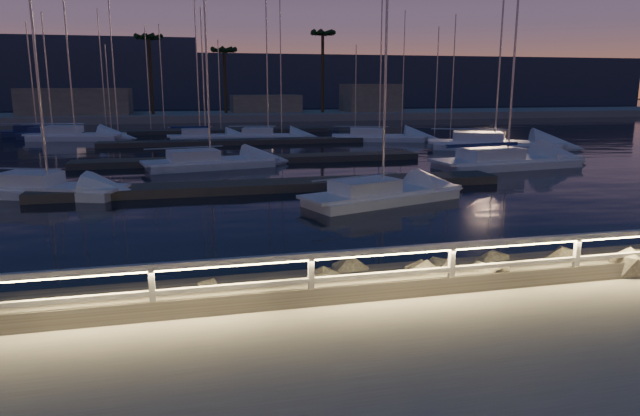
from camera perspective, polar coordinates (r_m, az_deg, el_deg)
The scene contains 20 objects.
ground at distance 12.01m, azimuth 8.56°, elevation -8.65°, with size 400.00×400.00×0.00m, color #A4A094.
harbor_water at distance 42.14m, azimuth -7.63°, elevation 4.94°, with size 400.00×440.00×0.60m.
guard_rail at distance 11.74m, azimuth 8.37°, elevation -5.15°, with size 44.11×0.12×1.06m.
floating_docks at distance 43.34m, azimuth -7.83°, elevation 5.88°, with size 22.00×36.00×0.40m.
far_shore at distance 84.62m, azimuth -10.88°, elevation 9.25°, with size 160.00×14.00×5.20m.
palm_left at distance 82.67m, azimuth -16.76°, elevation 15.73°, with size 3.00×3.00×11.20m.
palm_center at distance 83.74m, azimuth -9.58°, elevation 15.08°, with size 3.00×3.00×9.70m.
palm_right at distance 85.12m, azimuth 0.27°, elevation 16.71°, with size 3.00×3.00×12.20m.
distant_hills at distance 145.16m, azimuth -21.09°, elevation 11.54°, with size 230.00×37.50×18.00m.
sailboat_c at distance 24.10m, azimuth 5.91°, elevation 1.47°, with size 7.58×4.32×12.43m.
sailboat_d at distance 35.99m, azimuth 17.88°, elevation 4.56°, with size 9.75×3.94×16.04m.
sailboat_f at distance 28.12m, azimuth -25.81°, elevation 1.85°, with size 7.07×4.30×11.69m.
sailboat_g at distance 34.72m, azimuth -11.23°, elevation 4.60°, with size 8.20×3.85×13.43m.
sailboat_h at distance 46.45m, azimuth 16.70°, elevation 6.24°, with size 10.39×6.62×17.13m.
sailboat_i at distance 58.49m, azimuth -25.28°, elevation 6.65°, with size 6.82×4.08×11.31m.
sailboat_j at distance 52.74m, azimuth -11.57°, elevation 7.07°, with size 6.84×2.27×11.52m.
sailboat_k at distance 52.47m, azimuth -5.41°, elevation 7.24°, with size 7.73×3.97×12.64m.
sailboat_l at distance 51.47m, azimuth 5.68°, elevation 7.15°, with size 8.69×4.70×14.17m.
sailboat_m at distance 62.88m, azimuth -26.60°, elevation 6.83°, with size 6.51×2.40×10.92m.
sailboat_n at distance 56.53m, azimuth -23.49°, elevation 6.71°, with size 8.85×4.37×14.54m.
Camera 1 is at (-4.33, -10.38, 4.24)m, focal length 32.00 mm.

